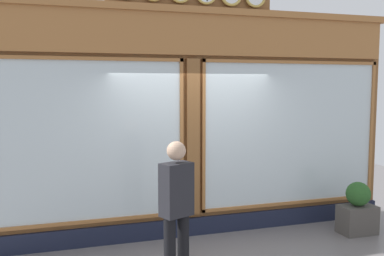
{
  "coord_description": "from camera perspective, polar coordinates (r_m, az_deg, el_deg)",
  "views": [
    {
      "loc": [
        1.97,
        6.24,
        2.33
      ],
      "look_at": [
        0.0,
        0.0,
        1.68
      ],
      "focal_mm": 40.44,
      "sensor_mm": 36.0,
      "label": 1
    }
  ],
  "objects": [
    {
      "name": "shop_facade",
      "position": [
        6.68,
        -0.32,
        0.89
      ],
      "size": [
        6.93,
        0.42,
        3.96
      ],
      "color": "brown",
      "rests_on": "ground_plane"
    },
    {
      "name": "planter_shrub",
      "position": [
        7.3,
        21.07,
        -8.12
      ],
      "size": [
        0.38,
        0.38,
        0.38
      ],
      "primitive_type": "sphere",
      "color": "#285623",
      "rests_on": "planter_box"
    },
    {
      "name": "planter_box",
      "position": [
        7.41,
        20.96,
        -11.2
      ],
      "size": [
        0.56,
        0.36,
        0.44
      ],
      "primitive_type": "cube",
      "color": "#4C4742",
      "rests_on": "ground_plane"
    },
    {
      "name": "pedestrian",
      "position": [
        5.08,
        -2.06,
        -10.29
      ],
      "size": [
        0.42,
        0.34,
        1.69
      ],
      "color": "black",
      "rests_on": "ground_plane"
    }
  ]
}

